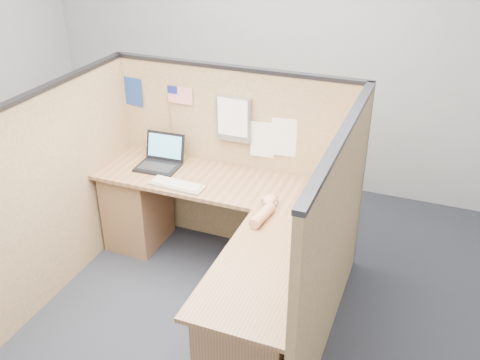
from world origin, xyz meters
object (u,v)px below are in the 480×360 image
at_px(laptop, 161,158).
at_px(keyboard, 177,185).
at_px(l_desk, 222,250).
at_px(mouse, 270,202).

relative_size(laptop, keyboard, 0.79).
distance_m(laptop, keyboard, 0.40).
bearing_deg(keyboard, l_desk, -20.55).
xyz_separation_m(keyboard, mouse, (0.73, 0.00, 0.01)).
xyz_separation_m(l_desk, laptop, (-0.72, 0.47, 0.40)).
relative_size(keyboard, mouse, 3.92).
bearing_deg(laptop, l_desk, -35.63).
relative_size(l_desk, mouse, 17.84).
height_order(l_desk, laptop, laptop).
height_order(laptop, mouse, laptop).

